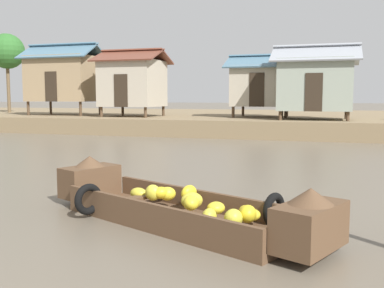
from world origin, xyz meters
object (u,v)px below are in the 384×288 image
Objects in this scene: banana_boat at (178,205)px; palm_tree_near at (7,52)px; stilt_house_left at (64,78)px; stilt_house_right at (315,84)px; stilt_house_mid_left at (133,82)px; stilt_house_mid_right at (261,85)px.

banana_boat is 29.81m from palm_tree_near.
stilt_house_left is 1.14× the size of stilt_house_right.
stilt_house_right is 22.47m from palm_tree_near.
stilt_house_left is 0.84× the size of palm_tree_near.
stilt_house_mid_left reaches higher than stilt_house_right.
stilt_house_mid_right is at bearing 144.96° from stilt_house_right.
banana_boat is 17.13m from stilt_house_right.
palm_tree_near is at bearing 174.00° from stilt_house_mid_right.
palm_tree_near reaches higher than banana_boat.
palm_tree_near is (-20.54, 21.01, 4.99)m from banana_boat.
stilt_house_left is at bearing -176.09° from stilt_house_mid_right.
stilt_house_left is at bearing 172.85° from stilt_house_mid_left.
stilt_house_right is (15.35, -1.27, -0.54)m from stilt_house_left.
stilt_house_mid_left is at bearing 116.92° from banana_boat.
banana_boat is at bearing -85.09° from stilt_house_mid_right.
stilt_house_mid_left is at bearing -16.59° from palm_tree_near.
stilt_house_right is at bearing -3.56° from stilt_house_mid_left.
stilt_house_right is at bearing -4.75° from stilt_house_left.
stilt_house_right is at bearing -35.04° from stilt_house_mid_right.
stilt_house_mid_left is at bearing -168.53° from stilt_house_mid_right.
palm_tree_near reaches higher than stilt_house_left.
stilt_house_left is at bearing -23.28° from palm_tree_near.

